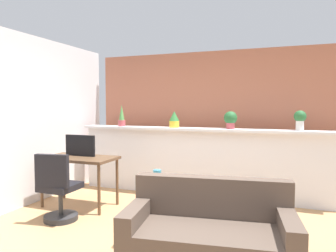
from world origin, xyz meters
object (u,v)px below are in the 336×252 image
desk (79,162)px  tv_monitor (80,145)px  vase_on_shelf (157,176)px  office_chair (58,192)px  side_cube_shelf (157,200)px  potted_plant_0 (122,117)px  potted_plant_2 (231,119)px  couch (209,237)px  potted_plant_3 (300,119)px  potted_plant_1 (174,119)px

desk → tv_monitor: (-0.04, 0.08, 0.25)m
desk → vase_on_shelf: bearing=-4.7°
desk → office_chair: office_chair is taller
side_cube_shelf → vase_on_shelf: bearing=-40.1°
potted_plant_0 → potted_plant_2: (1.94, 0.06, -0.01)m
vase_on_shelf → couch: (0.93, -0.98, -0.30)m
potted_plant_3 → potted_plant_2: bearing=179.1°
potted_plant_2 → potted_plant_3: 1.03m
potted_plant_0 → potted_plant_1: (0.99, 0.03, -0.03)m
potted_plant_1 → desk: potted_plant_1 is taller
office_chair → vase_on_shelf: size_ratio=5.45×
potted_plant_1 → side_cube_shelf: bearing=-81.8°
potted_plant_2 → side_cube_shelf: size_ratio=0.56×
potted_plant_0 → potted_plant_1: 0.99m
potted_plant_2 → couch: 2.45m
potted_plant_1 → office_chair: (-0.99, -1.75, -0.90)m
potted_plant_3 → couch: size_ratio=0.18×
potted_plant_0 → potted_plant_3: potted_plant_0 is taller
potted_plant_0 → office_chair: (0.00, -1.72, -0.93)m
potted_plant_0 → desk: 1.26m
potted_plant_2 → vase_on_shelf: size_ratio=1.69×
office_chair → vase_on_shelf: (1.18, 0.54, 0.19)m
side_cube_shelf → desk: bearing=175.8°
potted_plant_1 → side_cube_shelf: potted_plant_1 is taller
desk → side_cube_shelf: size_ratio=2.20×
potted_plant_3 → desk: (-3.10, -1.12, -0.66)m
tv_monitor → office_chair: 0.92m
potted_plant_2 → potted_plant_0: bearing=-178.2°
potted_plant_2 → tv_monitor: potted_plant_2 is taller
potted_plant_1 → potted_plant_3: (1.97, 0.02, 0.04)m
office_chair → desk: bearing=102.1°
potted_plant_2 → side_cube_shelf: potted_plant_2 is taller
potted_plant_2 → potted_plant_1: bearing=-178.0°
potted_plant_0 → potted_plant_3: 2.97m
potted_plant_0 → tv_monitor: size_ratio=0.76×
potted_plant_1 → potted_plant_3: size_ratio=0.93×
potted_plant_3 → tv_monitor: 3.33m
potted_plant_0 → couch: potted_plant_0 is taller
couch → potted_plant_2: bearing=94.5°
desk → office_chair: 0.72m
potted_plant_1 → office_chair: bearing=-119.5°
potted_plant_1 → vase_on_shelf: bearing=-81.2°
tv_monitor → vase_on_shelf: 1.41m
vase_on_shelf → couch: size_ratio=0.10×
potted_plant_1 → office_chair: 2.20m
tv_monitor → office_chair: tv_monitor is taller
tv_monitor → potted_plant_0: bearing=79.9°
tv_monitor → potted_plant_2: bearing=26.4°
potted_plant_3 → couch: potted_plant_3 is taller
vase_on_shelf → potted_plant_3: bearing=34.4°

